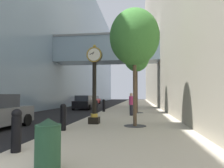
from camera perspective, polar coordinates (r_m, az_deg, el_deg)
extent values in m
plane|color=black|center=(29.98, 0.80, -6.38)|extent=(110.00, 110.00, 0.00)
cube|color=#BCB29E|center=(32.75, 6.65, -5.96)|extent=(5.96, 80.00, 0.14)
cube|color=#758EA8|center=(37.47, -16.33, 13.60)|extent=(9.00, 80.00, 24.82)
cube|color=#849EB2|center=(25.23, -1.53, 9.49)|extent=(13.22, 3.20, 3.03)
cube|color=gray|center=(25.64, -1.52, 13.06)|extent=(13.22, 3.40, 0.24)
cube|color=black|center=(10.98, -5.08, -10.23)|extent=(0.55, 0.55, 0.35)
cylinder|color=gold|center=(10.95, -5.07, -8.85)|extent=(0.38, 0.39, 0.18)
cylinder|color=black|center=(10.90, -5.03, -1.13)|extent=(0.22, 0.22, 2.77)
cylinder|color=black|center=(11.11, -4.99, 8.20)|extent=(0.84, 0.28, 0.84)
torus|color=gold|center=(10.97, -5.17, 8.36)|extent=(0.82, 0.05, 0.82)
cylinder|color=silver|center=(10.97, -5.16, 8.35)|extent=(0.69, 0.01, 0.69)
cylinder|color=silver|center=(11.26, -4.82, 8.05)|extent=(0.69, 0.01, 0.69)
sphere|color=gold|center=(11.22, -4.97, 10.66)|extent=(0.16, 0.16, 0.16)
cube|color=black|center=(10.99, -5.36, 8.74)|extent=(0.10, 0.01, 0.16)
cube|color=black|center=(11.00, -5.77, 8.62)|extent=(0.25, 0.01, 0.14)
cylinder|color=black|center=(6.12, -25.54, -12.73)|extent=(0.26, 0.26, 0.95)
sphere|color=black|center=(6.05, -25.42, -7.64)|extent=(0.27, 0.27, 0.27)
cylinder|color=black|center=(9.09, -13.70, -9.72)|extent=(0.26, 0.26, 0.95)
sphere|color=black|center=(9.05, -13.66, -6.28)|extent=(0.27, 0.27, 0.27)
cylinder|color=black|center=(15.51, -4.54, -7.06)|extent=(0.26, 0.26, 0.95)
sphere|color=black|center=(15.48, -4.53, -5.05)|extent=(0.27, 0.27, 0.27)
cylinder|color=black|center=(18.79, -2.35, -6.39)|extent=(0.26, 0.26, 0.95)
sphere|color=black|center=(18.77, -2.35, -4.73)|extent=(0.27, 0.27, 0.27)
cylinder|color=#333335|center=(10.15, 6.54, -11.74)|extent=(1.10, 1.10, 0.02)
cylinder|color=brown|center=(10.04, 6.48, -1.82)|extent=(0.18, 0.18, 3.52)
ellipsoid|color=#428438|center=(10.46, 6.38, 13.12)|extent=(2.50, 2.50, 2.88)
cylinder|color=#333335|center=(17.73, 7.07, -8.07)|extent=(1.10, 1.10, 0.02)
cylinder|color=#4C3D2D|center=(17.67, 7.03, -1.55)|extent=(0.18, 0.18, 4.05)
ellipsoid|color=#428438|center=(17.98, 6.96, 7.63)|extent=(2.25, 2.25, 2.59)
cylinder|color=#234C33|center=(4.48, -17.77, -16.74)|extent=(0.52, 0.52, 0.92)
cone|color=#183523|center=(4.39, -17.66, -10.26)|extent=(0.53, 0.53, 0.16)
cylinder|color=#23232D|center=(15.22, 5.50, -7.41)|extent=(0.36, 0.36, 0.80)
cylinder|color=#C6336B|center=(15.19, 5.49, -4.68)|extent=(0.47, 0.47, 0.65)
sphere|color=beige|center=(15.18, 5.48, -3.00)|extent=(0.25, 0.25, 0.25)
cube|color=#AD191E|center=(37.38, -5.33, -4.81)|extent=(1.92, 4.24, 0.76)
cube|color=#282D38|center=(37.16, -5.40, -3.78)|extent=(1.68, 2.38, 0.62)
cylinder|color=black|center=(39.01, -6.23, -5.15)|extent=(0.22, 0.64, 0.64)
cylinder|color=black|center=(38.60, -3.48, -5.19)|extent=(0.22, 0.64, 0.64)
cylinder|color=black|center=(36.22, -7.31, -5.30)|extent=(0.22, 0.64, 0.64)
cylinder|color=black|center=(35.79, -4.36, -5.34)|extent=(0.22, 0.64, 0.64)
cylinder|color=black|center=(12.00, -23.00, -9.36)|extent=(0.23, 0.64, 0.64)
cube|color=black|center=(24.03, -7.82, -5.67)|extent=(1.86, 4.11, 0.79)
cube|color=#282D38|center=(23.81, -7.94, -4.02)|extent=(1.62, 2.31, 0.64)
cylinder|color=black|center=(25.62, -9.00, -6.16)|extent=(0.23, 0.64, 0.64)
cylinder|color=black|center=(25.19, -5.01, -6.24)|extent=(0.23, 0.64, 0.64)
cylinder|color=black|center=(22.97, -10.92, -6.49)|extent=(0.23, 0.64, 0.64)
cylinder|color=black|center=(22.48, -6.49, -6.60)|extent=(0.23, 0.64, 0.64)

